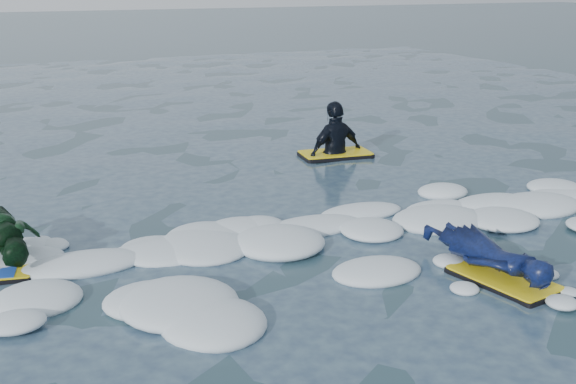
{
  "coord_description": "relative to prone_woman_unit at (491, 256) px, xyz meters",
  "views": [
    {
      "loc": [
        -2.21,
        -6.14,
        3.02
      ],
      "look_at": [
        1.11,
        1.6,
        0.47
      ],
      "focal_mm": 45.0,
      "sensor_mm": 36.0,
      "label": 1
    }
  ],
  "objects": [
    {
      "name": "ground",
      "position": [
        -2.46,
        0.58,
        -0.22
      ],
      "size": [
        120.0,
        120.0,
        0.0
      ],
      "primitive_type": "plane",
      "color": "#162B34",
      "rests_on": "ground"
    },
    {
      "name": "foam_band",
      "position": [
        -2.46,
        1.61,
        -0.22
      ],
      "size": [
        12.0,
        3.1,
        0.3
      ],
      "primitive_type": null,
      "color": "white",
      "rests_on": "ground"
    },
    {
      "name": "prone_woman_unit",
      "position": [
        0.0,
        0.0,
        0.0
      ],
      "size": [
        0.82,
        1.7,
        0.43
      ],
      "rotation": [
        0.0,
        0.0,
        1.77
      ],
      "color": "black",
      "rests_on": "ground"
    },
    {
      "name": "prone_child_unit",
      "position": [
        -4.58,
        2.37,
        0.06
      ],
      "size": [
        0.85,
        1.45,
        0.54
      ],
      "rotation": [
        0.0,
        0.0,
        1.39
      ],
      "color": "black",
      "rests_on": "ground"
    },
    {
      "name": "waiting_rider_unit",
      "position": [
        0.83,
        5.21,
        -0.16
      ],
      "size": [
        1.28,
        0.79,
        1.82
      ],
      "rotation": [
        0.0,
        0.0,
        -0.1
      ],
      "color": "black",
      "rests_on": "ground"
    }
  ]
}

